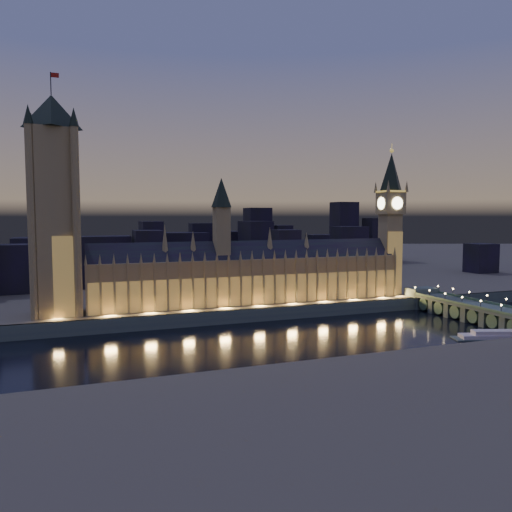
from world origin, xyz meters
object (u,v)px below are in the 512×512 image
object	(u,v)px
palace_of_westminster	(251,274)
westminster_bridge	(475,311)
river_boat	(494,336)
victoria_tower	(54,196)
elizabeth_tower	(391,211)

from	to	relation	value
palace_of_westminster	westminster_bridge	bearing A→B (deg)	-28.80
palace_of_westminster	river_boat	world-z (taller)	palace_of_westminster
victoria_tower	westminster_bridge	world-z (taller)	victoria_tower
palace_of_westminster	river_boat	bearing A→B (deg)	-47.19
palace_of_westminster	westminster_bridge	distance (m)	136.83
westminster_bridge	river_boat	distance (m)	44.46
palace_of_westminster	westminster_bridge	world-z (taller)	palace_of_westminster
victoria_tower	river_boat	world-z (taller)	victoria_tower
westminster_bridge	river_boat	world-z (taller)	westminster_bridge
victoria_tower	westminster_bridge	distance (m)	250.95
elizabeth_tower	westminster_bridge	world-z (taller)	elizabeth_tower
palace_of_westminster	victoria_tower	bearing A→B (deg)	179.90
palace_of_westminster	westminster_bridge	size ratio (longest dim) A/B	1.79
westminster_bridge	river_boat	size ratio (longest dim) A/B	2.63
victoria_tower	elizabeth_tower	bearing A→B (deg)	-0.00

